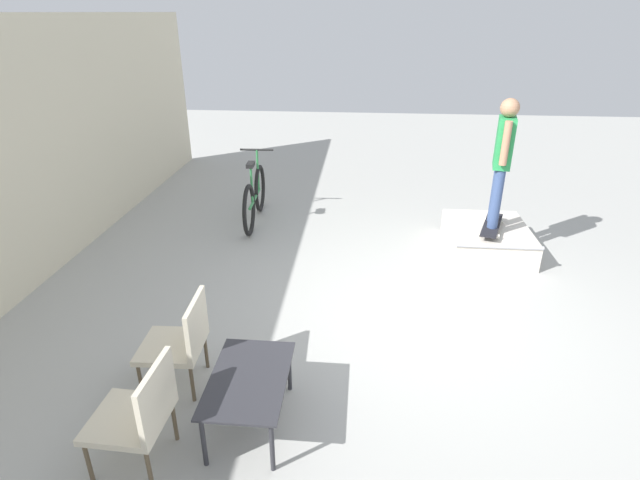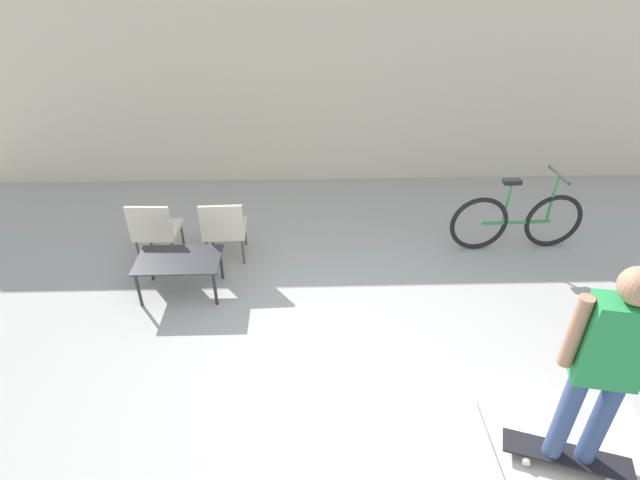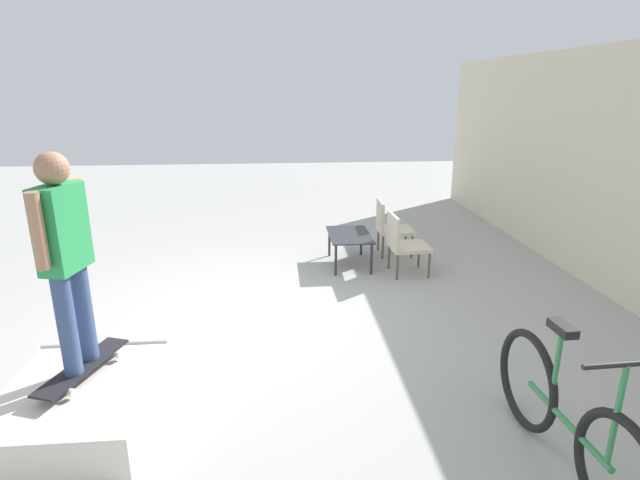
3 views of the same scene
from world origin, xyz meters
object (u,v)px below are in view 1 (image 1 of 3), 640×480
(skateboard_on_ramp, at_px, (492,225))
(bicycle, at_px, (255,197))
(person_skater, at_px, (503,154))
(patio_chair_right, at_px, (181,339))
(coffee_table, at_px, (249,383))
(patio_chair_left, at_px, (139,412))
(skate_ramp_box, at_px, (487,239))

(skateboard_on_ramp, distance_m, bicycle, 3.49)
(person_skater, relative_size, patio_chair_right, 1.91)
(coffee_table, xyz_separation_m, patio_chair_left, (-0.43, 0.68, 0.06))
(person_skater, relative_size, patio_chair_left, 1.91)
(bicycle, bearing_deg, skate_ramp_box, -104.79)
(skateboard_on_ramp, bearing_deg, skate_ramp_box, 17.89)
(skateboard_on_ramp, bearing_deg, coffee_table, 161.29)
(coffee_table, height_order, patio_chair_left, patio_chair_left)
(skate_ramp_box, height_order, person_skater, person_skater)
(person_skater, height_order, bicycle, person_skater)
(coffee_table, height_order, bicycle, bicycle)
(skateboard_on_ramp, height_order, bicycle, bicycle)
(person_skater, height_order, patio_chair_right, person_skater)
(skateboard_on_ramp, bearing_deg, bicycle, 94.20)
(patio_chair_left, distance_m, bicycle, 4.61)
(person_skater, height_order, patio_chair_left, person_skater)
(patio_chair_left, height_order, patio_chair_right, same)
(coffee_table, relative_size, patio_chair_right, 1.11)
(person_skater, relative_size, coffee_table, 1.72)
(skate_ramp_box, xyz_separation_m, patio_chair_left, (-3.86, 3.22, 0.29))
(skate_ramp_box, height_order, patio_chair_right, patio_chair_right)
(patio_chair_left, relative_size, patio_chair_right, 1.00)
(skateboard_on_ramp, height_order, patio_chair_right, patio_chair_right)
(skate_ramp_box, bearing_deg, bicycle, 77.51)
(skateboard_on_ramp, xyz_separation_m, person_skater, (0.00, -0.00, 0.96))
(patio_chair_right, bearing_deg, bicycle, -179.74)
(skate_ramp_box, height_order, coffee_table, coffee_table)
(person_skater, xyz_separation_m, patio_chair_right, (-2.87, 3.22, -0.93))
(skateboard_on_ramp, distance_m, patio_chair_right, 4.31)
(skate_ramp_box, xyz_separation_m, person_skater, (-0.14, 0.00, 1.22))
(coffee_table, bearing_deg, skateboard_on_ramp, -37.58)
(skateboard_on_ramp, relative_size, bicycle, 0.51)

